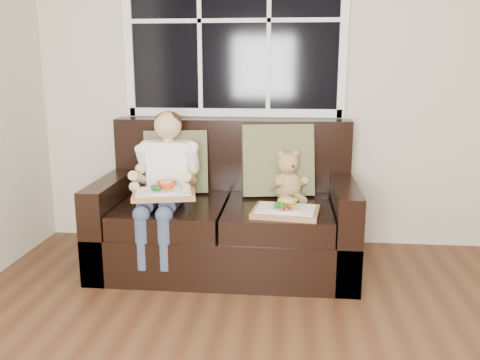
# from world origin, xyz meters

# --- Properties ---
(window_back) EXTENTS (1.62, 0.04, 1.37)m
(window_back) POSITION_xyz_m (-0.77, 2.48, 1.65)
(window_back) COLOR black
(window_back) RESTS_ON room_walls
(loveseat) EXTENTS (1.70, 0.92, 0.96)m
(loveseat) POSITION_xyz_m (-0.77, 2.02, 0.31)
(loveseat) COLOR black
(loveseat) RESTS_ON ground
(pillow_left) EXTENTS (0.47, 0.28, 0.45)m
(pillow_left) POSITION_xyz_m (-1.15, 2.17, 0.67)
(pillow_left) COLOR #676A41
(pillow_left) RESTS_ON loveseat
(pillow_right) EXTENTS (0.52, 0.30, 0.50)m
(pillow_right) POSITION_xyz_m (-0.44, 2.17, 0.70)
(pillow_right) COLOR #676A41
(pillow_right) RESTS_ON loveseat
(child) EXTENTS (0.40, 0.60, 0.91)m
(child) POSITION_xyz_m (-1.16, 1.90, 0.65)
(child) COLOR white
(child) RESTS_ON loveseat
(teddy_bear) EXTENTS (0.25, 0.29, 0.35)m
(teddy_bear) POSITION_xyz_m (-0.37, 2.06, 0.59)
(teddy_bear) COLOR tan
(teddy_bear) RESTS_ON loveseat
(tray_left) EXTENTS (0.43, 0.36, 0.09)m
(tray_left) POSITION_xyz_m (-1.13, 1.69, 0.57)
(tray_left) COLOR #9B7846
(tray_left) RESTS_ON child
(tray_right) EXTENTS (0.43, 0.35, 0.09)m
(tray_right) POSITION_xyz_m (-0.37, 1.70, 0.48)
(tray_right) COLOR #9B7846
(tray_right) RESTS_ON loveseat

